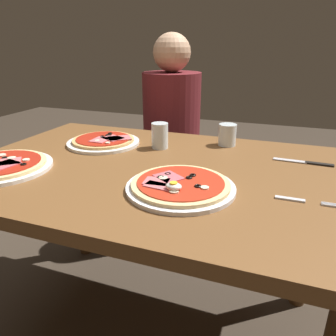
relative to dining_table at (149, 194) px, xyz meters
The scene contains 10 objects.
ground_plane 0.63m from the dining_table, ahead, with size 8.00×8.00×0.00m, color #382D23.
dining_table is the anchor object (origin of this frame).
pizza_foreground 0.25m from the dining_table, 42.78° to the right, with size 0.31×0.31×0.05m.
pizza_across_left 0.34m from the dining_table, 148.41° to the left, with size 0.29×0.29×0.03m.
pizza_across_right 0.49m from the dining_table, 155.96° to the right, with size 0.32×0.32×0.03m.
water_glass_near 0.25m from the dining_table, 100.26° to the left, with size 0.06×0.06×0.10m.
water_glass_far 0.41m from the dining_table, 57.51° to the left, with size 0.07×0.07×0.09m.
fork 0.50m from the dining_table, 12.82° to the right, with size 0.16×0.02×0.00m.
knife 0.55m from the dining_table, 22.09° to the left, with size 0.20×0.03×0.01m.
diner_person 0.78m from the dining_table, 103.65° to the left, with size 0.32×0.32×1.18m.
Camera 1 is at (0.40, -0.92, 1.12)m, focal length 34.14 mm.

